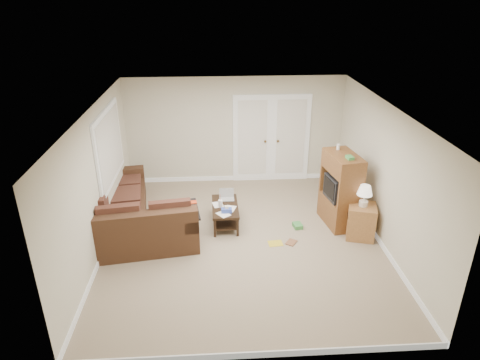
{
  "coord_description": "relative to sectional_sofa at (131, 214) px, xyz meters",
  "views": [
    {
      "loc": [
        -0.48,
        -6.73,
        4.32
      ],
      "look_at": [
        -0.04,
        0.31,
        1.1
      ],
      "focal_mm": 32.0,
      "sensor_mm": 36.0,
      "label": 1
    }
  ],
  "objects": [
    {
      "name": "wall_front",
      "position": [
        2.11,
        -3.29,
        0.91
      ],
      "size": [
        5.0,
        0.02,
        2.5
      ],
      "primitive_type": "cube",
      "color": "beige",
      "rests_on": "floor"
    },
    {
      "name": "ceiling",
      "position": [
        2.11,
        -0.54,
        2.16
      ],
      "size": [
        5.0,
        5.5,
        0.02
      ],
      "primitive_type": "cube",
      "color": "silver",
      "rests_on": "wall_back"
    },
    {
      "name": "floor_greenbox",
      "position": [
        3.21,
        -0.12,
        -0.3
      ],
      "size": [
        0.19,
        0.23,
        0.08
      ],
      "primitive_type": "cube",
      "rotation": [
        0.0,
        0.0,
        0.17
      ],
      "color": "#408E43",
      "rests_on": "floor"
    },
    {
      "name": "coffee_table",
      "position": [
        1.81,
        0.12,
        -0.12
      ],
      "size": [
        0.51,
        1.01,
        0.68
      ],
      "rotation": [
        0.0,
        0.0,
        0.01
      ],
      "color": "black",
      "rests_on": "floor"
    },
    {
      "name": "baseboards",
      "position": [
        2.11,
        -0.54,
        -0.29
      ],
      "size": [
        5.0,
        5.5,
        0.1
      ],
      "primitive_type": null,
      "color": "silver",
      "rests_on": "floor"
    },
    {
      "name": "space_heater",
      "position": [
        4.31,
        1.91,
        -0.2
      ],
      "size": [
        0.12,
        0.1,
        0.29
      ],
      "primitive_type": "cube",
      "rotation": [
        0.0,
        0.0,
        0.01
      ],
      "color": "white",
      "rests_on": "floor"
    },
    {
      "name": "floor",
      "position": [
        2.11,
        -0.54,
        -0.34
      ],
      "size": [
        5.5,
        5.5,
        0.0
      ],
      "primitive_type": "plane",
      "color": "gray",
      "rests_on": "ground"
    },
    {
      "name": "floor_magazine",
      "position": [
        2.7,
        -0.67,
        -0.34
      ],
      "size": [
        0.28,
        0.23,
        0.01
      ],
      "primitive_type": "cube",
      "rotation": [
        0.0,
        0.0,
        0.09
      ],
      "color": "gold",
      "rests_on": "floor"
    },
    {
      "name": "window_left",
      "position": [
        -0.35,
        0.46,
        1.21
      ],
      "size": [
        0.05,
        1.92,
        1.42
      ],
      "color": "silver",
      "rests_on": "wall_left"
    },
    {
      "name": "side_cabinet",
      "position": [
        4.31,
        -0.51,
        0.04
      ],
      "size": [
        0.61,
        0.61,
        1.06
      ],
      "rotation": [
        0.0,
        0.0,
        -0.27
      ],
      "color": "#A9723E",
      "rests_on": "floor"
    },
    {
      "name": "wall_left",
      "position": [
        -0.39,
        -0.54,
        0.91
      ],
      "size": [
        0.02,
        5.5,
        2.5
      ],
      "primitive_type": "cube",
      "color": "beige",
      "rests_on": "floor"
    },
    {
      "name": "french_doors",
      "position": [
        2.96,
        2.18,
        0.7
      ],
      "size": [
        1.8,
        0.05,
        2.13
      ],
      "color": "silver",
      "rests_on": "floor"
    },
    {
      "name": "tv_armoire",
      "position": [
        4.03,
        0.02,
        0.4
      ],
      "size": [
        0.64,
        0.98,
        1.56
      ],
      "rotation": [
        0.0,
        0.0,
        0.16
      ],
      "color": "brown",
      "rests_on": "floor"
    },
    {
      "name": "wall_back",
      "position": [
        2.11,
        2.21,
        0.91
      ],
      "size": [
        5.0,
        0.02,
        2.5
      ],
      "primitive_type": "cube",
      "color": "beige",
      "rests_on": "floor"
    },
    {
      "name": "wall_right",
      "position": [
        4.61,
        -0.54,
        0.91
      ],
      "size": [
        0.02,
        5.5,
        2.5
      ],
      "primitive_type": "cube",
      "color": "beige",
      "rests_on": "floor"
    },
    {
      "name": "floor_book",
      "position": [
        2.93,
        -0.61,
        -0.33
      ],
      "size": [
        0.26,
        0.27,
        0.02
      ],
      "primitive_type": "imported",
      "rotation": [
        0.0,
        0.0,
        -0.59
      ],
      "color": "brown",
      "rests_on": "floor"
    },
    {
      "name": "sectional_sofa",
      "position": [
        0.0,
        0.0,
        0.0
      ],
      "size": [
        2.25,
        2.91,
        0.87
      ],
      "rotation": [
        0.0,
        0.0,
        0.14
      ],
      "color": "#462B1A",
      "rests_on": "floor"
    }
  ]
}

